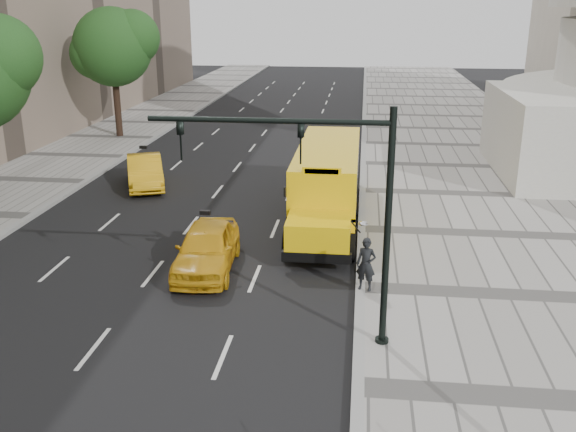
# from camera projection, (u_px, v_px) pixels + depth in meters

# --- Properties ---
(ground) EXTENTS (140.00, 140.00, 0.00)m
(ground) POSITION_uv_depth(u_px,v_px,m) (215.00, 226.00, 26.32)
(ground) COLOR black
(ground) RESTS_ON ground
(sidewalk_museum) EXTENTS (12.00, 140.00, 0.15)m
(sidewalk_museum) POSITION_uv_depth(u_px,v_px,m) (516.00, 236.00, 24.97)
(sidewalk_museum) COLOR #989590
(sidewalk_museum) RESTS_ON ground
(curb_museum) EXTENTS (0.30, 140.00, 0.15)m
(curb_museum) POSITION_uv_depth(u_px,v_px,m) (362.00, 230.00, 25.64)
(curb_museum) COLOR gray
(curb_museum) RESTS_ON ground
(curb_far) EXTENTS (0.30, 140.00, 0.15)m
(curb_far) POSITION_uv_depth(u_px,v_px,m) (30.00, 217.00, 27.18)
(curb_far) COLOR gray
(curb_far) RESTS_ON ground
(tree_c) EXTENTS (5.73, 5.10, 8.54)m
(tree_c) POSITION_uv_depth(u_px,v_px,m) (114.00, 46.00, 41.73)
(tree_c) COLOR black
(tree_c) RESTS_ON ground
(school_bus) EXTENTS (2.96, 11.56, 3.19)m
(school_bus) POSITION_uv_depth(u_px,v_px,m) (328.00, 176.00, 27.01)
(school_bus) COLOR yellow
(school_bus) RESTS_ON ground
(taxi_near) EXTENTS (2.20, 4.82, 1.60)m
(taxi_near) POSITION_uv_depth(u_px,v_px,m) (207.00, 248.00, 21.78)
(taxi_near) COLOR gold
(taxi_near) RESTS_ON ground
(taxi_far) EXTENTS (3.21, 4.98, 1.55)m
(taxi_far) POSITION_uv_depth(u_px,v_px,m) (145.00, 171.00, 31.77)
(taxi_far) COLOR gold
(taxi_far) RESTS_ON ground
(pedestrian) EXTENTS (0.71, 0.56, 1.70)m
(pedestrian) POSITION_uv_depth(u_px,v_px,m) (366.00, 264.00, 19.89)
(pedestrian) COLOR black
(pedestrian) RESTS_ON sidewalk_museum
(traffic_signal) EXTENTS (6.18, 0.36, 6.40)m
(traffic_signal) POSITION_uv_depth(u_px,v_px,m) (332.00, 198.00, 15.96)
(traffic_signal) COLOR black
(traffic_signal) RESTS_ON ground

